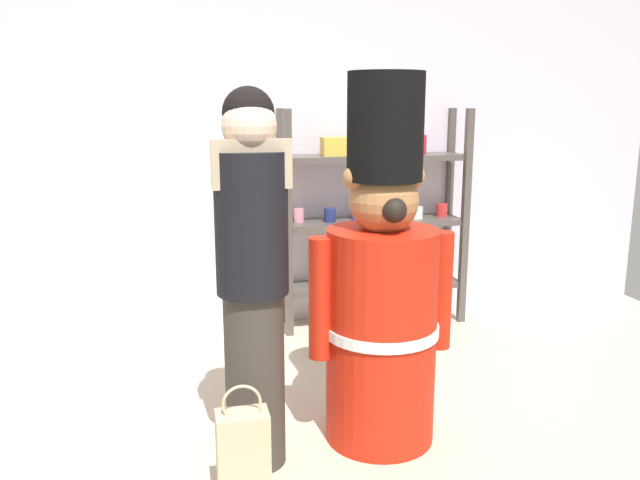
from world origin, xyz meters
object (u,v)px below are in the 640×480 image
at_px(person_shopper, 253,271).
at_px(shopping_bag, 243,458).
at_px(teddy_bear_guard, 382,295).
at_px(merchandise_shelf, 373,217).

height_order(person_shopper, shopping_bag, person_shopper).
xyz_separation_m(teddy_bear_guard, person_shopper, (-0.61, -0.08, 0.17)).
height_order(teddy_bear_guard, shopping_bag, teddy_bear_guard).
xyz_separation_m(merchandise_shelf, person_shopper, (-1.07, -1.70, 0.10)).
relative_size(person_shopper, shopping_bag, 3.20).
relative_size(teddy_bear_guard, shopping_bag, 3.33).
bearing_deg(person_shopper, shopping_bag, -106.20).
distance_m(merchandise_shelf, shopping_bag, 2.39).
distance_m(teddy_bear_guard, shopping_bag, 0.95).
bearing_deg(person_shopper, merchandise_shelf, 57.76).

